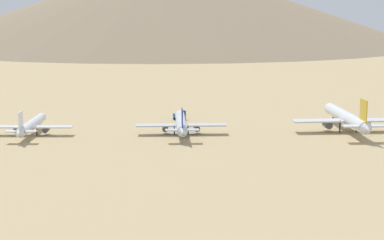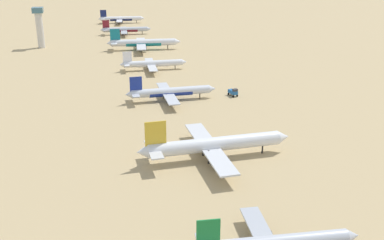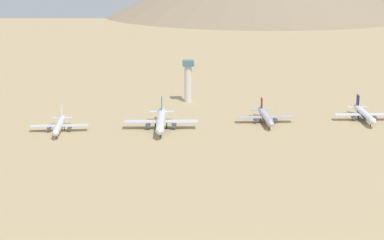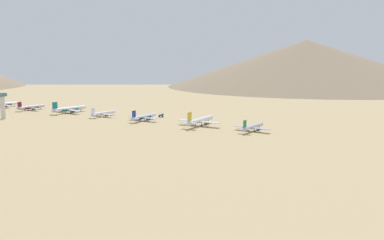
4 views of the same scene
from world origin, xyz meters
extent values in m
plane|color=tan|center=(0.00, 0.00, 0.00)|extent=(2122.50, 2122.50, 0.00)
cylinder|color=#B2B7C1|center=(6.75, -174.59, 4.06)|extent=(34.90, 5.36, 3.67)
cone|color=#B2B7C1|center=(25.66, -175.51, 4.06)|extent=(3.26, 3.74, 3.60)
cone|color=#B2B7C1|center=(-11.96, -173.67, 4.06)|extent=(2.86, 3.43, 3.30)
cube|color=#197A38|center=(-8.49, -173.84, 8.35)|extent=(5.32, 0.60, 6.76)
cube|color=#A4A8B2|center=(-9.07, -173.81, 4.42)|extent=(3.65, 11.73, 0.35)
cube|color=#A4A8B2|center=(5.31, -174.52, 3.41)|extent=(6.43, 33.03, 0.43)
cylinder|color=#4C4C54|center=(6.36, -168.77, 2.09)|extent=(4.16, 2.42, 2.22)
cylinder|color=#4C4C54|center=(5.79, -180.34, 2.09)|extent=(4.16, 2.42, 2.22)
cylinder|color=black|center=(19.95, -175.23, 1.84)|extent=(0.42, 0.42, 3.69)
cylinder|color=black|center=(4.46, -171.96, 1.84)|extent=(0.42, 0.42, 3.69)
cylinder|color=black|center=(4.22, -176.98, 1.84)|extent=(0.42, 0.42, 3.69)
cylinder|color=silver|center=(6.39, -120.57, 5.29)|extent=(45.51, 7.26, 4.78)
cone|color=silver|center=(31.02, -119.21, 5.29)|extent=(4.28, 4.90, 4.69)
cone|color=silver|center=(-18.00, -121.91, 5.29)|extent=(3.76, 4.49, 4.30)
cube|color=gold|center=(-13.47, -121.66, 10.89)|extent=(6.94, 0.82, 8.81)
cube|color=silver|center=(-14.23, -121.70, 5.76)|extent=(4.85, 15.30, 0.45)
cube|color=silver|center=(4.50, -120.67, 4.45)|extent=(8.63, 43.08, 0.57)
cylinder|color=#4C4C54|center=(5.09, -113.08, 2.72)|extent=(5.44, 3.18, 2.89)
cylinder|color=#4C4C54|center=(5.92, -128.16, 2.72)|extent=(5.44, 3.18, 2.89)
cylinder|color=black|center=(23.58, -119.62, 2.40)|extent=(0.55, 0.55, 4.81)
cylinder|color=black|center=(3.06, -117.47, 2.40)|extent=(0.55, 0.55, 4.81)
cylinder|color=black|center=(3.42, -124.01, 2.40)|extent=(0.55, 0.55, 4.81)
cylinder|color=silver|center=(1.70, -55.94, 4.23)|extent=(36.37, 4.96, 3.83)
cone|color=silver|center=(21.43, -55.32, 4.23)|extent=(3.34, 3.85, 3.75)
cone|color=silver|center=(-17.84, -56.55, 4.23)|extent=(2.93, 3.53, 3.45)
cube|color=navy|center=(-14.21, -56.44, 8.71)|extent=(5.55, 0.53, 7.05)
cube|color=#B6BBC5|center=(-14.82, -56.46, 4.61)|extent=(3.60, 12.18, 0.36)
cube|color=#B6BBC5|center=(0.19, -55.98, 3.56)|extent=(6.11, 34.39, 0.45)
cylinder|color=#4C4C54|center=(0.80, -49.92, 2.18)|extent=(4.30, 2.45, 2.32)
cylinder|color=#4C4C54|center=(1.18, -62.00, 2.18)|extent=(4.30, 2.45, 2.32)
cylinder|color=black|center=(15.47, -55.50, 1.92)|extent=(0.44, 0.44, 3.85)
cylinder|color=black|center=(-0.90, -53.40, 1.92)|extent=(0.44, 0.44, 3.85)
cylinder|color=black|center=(-0.74, -58.63, 1.92)|extent=(0.44, 0.44, 3.85)
cylinder|color=navy|center=(1.70, -55.94, 3.94)|extent=(20.06, 4.46, 3.84)
cylinder|color=silver|center=(0.45, 0.91, 3.88)|extent=(33.29, 4.10, 3.51)
cone|color=silver|center=(18.54, 0.58, 3.88)|extent=(3.02, 3.49, 3.44)
cone|color=silver|center=(-17.46, 1.23, 3.88)|extent=(2.64, 3.20, 3.16)
cube|color=white|center=(-14.13, 1.17, 7.99)|extent=(5.08, 0.41, 6.46)
cube|color=silver|center=(-14.69, 1.18, 4.23)|extent=(3.15, 11.13, 0.33)
cube|color=silver|center=(-0.93, 0.93, 3.26)|extent=(5.18, 31.47, 0.42)
cylinder|color=#4C4C54|center=(-0.10, 6.46, 1.99)|extent=(3.91, 2.19, 2.12)
cylinder|color=#4C4C54|center=(-0.29, -4.62, 1.99)|extent=(3.91, 2.19, 2.12)
cylinder|color=black|center=(13.08, 0.68, 1.76)|extent=(0.41, 0.41, 3.53)
cylinder|color=black|center=(-1.81, 3.35, 1.76)|extent=(0.41, 0.41, 3.53)
cylinder|color=black|center=(-1.90, -1.45, 1.76)|extent=(0.41, 0.41, 3.53)
cylinder|color=white|center=(0.45, 0.91, 3.61)|extent=(18.34, 3.84, 3.52)
cylinder|color=silver|center=(0.63, 56.65, 5.05)|extent=(43.48, 7.91, 4.57)
cone|color=silver|center=(24.10, 54.83, 5.05)|extent=(4.18, 4.76, 4.47)
cone|color=silver|center=(-22.61, 58.46, 5.05)|extent=(3.67, 4.36, 4.11)
cube|color=#14727F|center=(-18.30, 58.13, 10.39)|extent=(6.62, 0.93, 8.41)
cube|color=silver|center=(-19.02, 58.18, 5.50)|extent=(4.95, 14.67, 0.43)
cube|color=silver|center=(-1.17, 56.79, 4.25)|extent=(9.16, 41.19, 0.54)
cylinder|color=#4C4C54|center=(0.35, 63.91, 2.60)|extent=(5.25, 3.15, 2.76)
cylinder|color=#4C4C54|center=(-0.77, 49.53, 2.60)|extent=(5.25, 3.15, 2.76)
cylinder|color=black|center=(17.01, 55.38, 2.29)|extent=(0.53, 0.53, 4.59)
cylinder|color=black|center=(-2.13, 60.00, 2.29)|extent=(0.53, 0.53, 4.59)
cylinder|color=black|center=(-2.61, 53.77, 2.29)|extent=(0.53, 0.53, 4.59)
cylinder|color=#14727F|center=(0.63, 56.65, 4.70)|extent=(24.07, 6.41, 4.57)
cylinder|color=#B2B7C1|center=(-7.72, 117.28, 4.05)|extent=(34.84, 4.95, 3.67)
cone|color=#B2B7C1|center=(11.17, 116.58, 4.05)|extent=(3.22, 3.71, 3.59)
cone|color=#B2B7C1|center=(-26.43, 117.98, 4.05)|extent=(2.82, 3.40, 3.30)
cube|color=maroon|center=(-22.96, 117.85, 8.35)|extent=(5.32, 0.53, 6.75)
cube|color=#A4A8B2|center=(-23.53, 117.87, 4.42)|extent=(3.52, 11.68, 0.35)
cube|color=#A4A8B2|center=(-9.17, 117.34, 3.41)|extent=(6.04, 32.96, 0.43)
cylinder|color=#4C4C54|center=(-8.18, 123.09, 2.08)|extent=(4.13, 2.37, 2.22)
cylinder|color=#4C4C54|center=(-8.61, 111.52, 2.08)|extent=(4.13, 2.37, 2.22)
cylinder|color=black|center=(5.47, 116.79, 1.84)|extent=(0.42, 0.42, 3.69)
cylinder|color=black|center=(-10.04, 119.88, 1.84)|extent=(0.42, 0.42, 3.69)
cylinder|color=black|center=(-10.23, 114.86, 1.84)|extent=(0.42, 0.42, 3.69)
cylinder|color=maroon|center=(-7.72, 117.28, 3.78)|extent=(19.23, 4.38, 3.67)
cylinder|color=white|center=(-7.84, 175.77, 4.21)|extent=(36.27, 6.56, 3.81)
cone|color=white|center=(11.75, 174.27, 4.21)|extent=(3.48, 3.97, 3.73)
cube|color=silver|center=(-9.34, 175.88, 3.54)|extent=(7.61, 34.36, 0.45)
cylinder|color=#4C4C54|center=(-8.08, 181.82, 2.16)|extent=(4.37, 2.62, 2.31)
cylinder|color=#4C4C54|center=(-9.00, 169.83, 2.16)|extent=(4.37, 2.62, 2.31)
cylinder|color=black|center=(5.83, 174.72, 1.91)|extent=(0.44, 0.44, 3.83)
cylinder|color=black|center=(-10.14, 178.56, 1.91)|extent=(0.44, 0.44, 3.83)
cylinder|color=black|center=(-10.54, 173.36, 1.91)|extent=(0.44, 0.44, 3.83)
cylinder|color=#141E51|center=(-7.84, 175.77, 3.92)|extent=(20.08, 5.32, 3.82)
cube|color=#1E5999|center=(31.65, -55.14, 1.95)|extent=(3.87, 5.67, 1.70)
cube|color=#333338|center=(32.21, -56.74, 3.35)|extent=(2.54, 2.38, 1.10)
cylinder|color=black|center=(33.38, -56.63, 0.55)|extent=(0.69, 1.15, 1.10)
cylinder|color=black|center=(31.21, -57.38, 0.55)|extent=(0.69, 1.15, 1.10)
cylinder|color=black|center=(32.09, -52.90, 0.55)|extent=(0.69, 1.15, 1.10)
cylinder|color=black|center=(29.92, -53.65, 0.55)|extent=(0.69, 1.15, 1.10)
cylinder|color=beige|center=(-68.69, 77.97, 12.02)|extent=(4.80, 4.80, 24.04)
cube|color=#3F6B7A|center=(-68.69, 77.97, 25.84)|extent=(7.20, 7.20, 3.60)
cone|color=#847056|center=(632.31, -35.21, 55.23)|extent=(662.12, 662.12, 110.46)
cone|color=#847056|center=(803.84, 10.38, 45.61)|extent=(351.99, 351.99, 91.22)
camera|label=1|loc=(-237.38, -57.07, 47.93)|focal=59.37mm
camera|label=2|loc=(-28.98, -257.33, 67.45)|focal=43.28mm
camera|label=3|loc=(358.66, 39.90, 95.41)|focal=62.46mm
camera|label=4|loc=(-302.43, -308.91, 61.09)|focal=36.16mm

